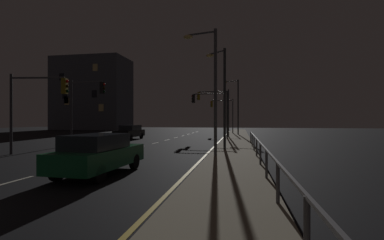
{
  "coord_description": "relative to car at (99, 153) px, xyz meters",
  "views": [
    {
      "loc": [
        7.69,
        -3.0,
        2.11
      ],
      "look_at": [
        1.91,
        29.34,
        2.13
      ],
      "focal_mm": 25.41,
      "sensor_mm": 36.0,
      "label": 1
    }
  ],
  "objects": [
    {
      "name": "lane_markings_center",
      "position": [
        -2.29,
        14.28,
        -0.82
      ],
      "size": [
        0.14,
        50.0,
        0.01
      ],
      "color": "silver",
      "rests_on": "ground"
    },
    {
      "name": "lane_edge_line",
      "position": [
        3.34,
        15.78,
        -0.82
      ],
      "size": [
        0.14,
        53.0,
        0.01
      ],
      "color": "gold",
      "rests_on": "ground"
    },
    {
      "name": "traffic_light_far_center",
      "position": [
        2.19,
        20.3,
        2.97
      ],
      "size": [
        4.1,
        0.43,
        5.16
      ],
      "color": "#2D3033",
      "rests_on": "sidewalk_right"
    },
    {
      "name": "ground_plane",
      "position": [
        -2.29,
        10.78,
        -0.82
      ],
      "size": [
        112.0,
        112.0,
        0.0
      ],
      "primitive_type": "plane",
      "color": "black",
      "rests_on": "ground"
    },
    {
      "name": "barrier_fence",
      "position": [
        6.28,
        2.73,
        0.05
      ],
      "size": [
        0.09,
        22.98,
        0.98
      ],
      "color": "#59595E",
      "rests_on": "sidewalk_right"
    },
    {
      "name": "car",
      "position": [
        0.0,
        0.0,
        0.0
      ],
      "size": [
        1.99,
        4.47,
        1.57
      ],
      "color": "#14592D",
      "rests_on": "ground"
    },
    {
      "name": "street_lamp_across_street",
      "position": [
        4.75,
        28.51,
        3.88
      ],
      "size": [
        2.19,
        0.86,
        7.58
      ],
      "color": "#2D3033",
      "rests_on": "sidewalk_right"
    },
    {
      "name": "street_lamp_far_end",
      "position": [
        4.13,
        9.03,
        3.46
      ],
      "size": [
        1.47,
        1.12,
        6.87
      ],
      "color": "#2D3033",
      "rests_on": "sidewalk_right"
    },
    {
      "name": "street_lamp_corner",
      "position": [
        3.71,
        5.48,
        3.59
      ],
      "size": [
        2.0,
        0.65,
        7.07
      ],
      "color": "#4C4C51",
      "rests_on": "sidewalk_right"
    },
    {
      "name": "car_oncoming",
      "position": [
        -6.62,
        18.52,
        0.0
      ],
      "size": [
        2.01,
        4.48,
        1.57
      ],
      "color": "black",
      "rests_on": "ground"
    },
    {
      "name": "traffic_light_far_left",
      "position": [
        2.34,
        23.31,
        3.33
      ],
      "size": [
        4.0,
        0.42,
        5.7
      ],
      "color": "#38383D",
      "rests_on": "sidewalk_right"
    },
    {
      "name": "traffic_light_far_right",
      "position": [
        -7.24,
        10.83,
        3.01
      ],
      "size": [
        3.29,
        0.54,
        5.5
      ],
      "color": "#38383D",
      "rests_on": "ground"
    },
    {
      "name": "traffic_light_overhead_east",
      "position": [
        -6.92,
        5.0,
        2.68
      ],
      "size": [
        3.67,
        0.72,
        4.97
      ],
      "color": "#38383D",
      "rests_on": "ground"
    },
    {
      "name": "traffic_light_mid_left",
      "position": [
        2.74,
        32.19,
        2.99
      ],
      "size": [
        3.55,
        0.34,
        5.24
      ],
      "color": "#4C4C51",
      "rests_on": "sidewalk_right"
    },
    {
      "name": "sidewalk_right",
      "position": [
        5.01,
        10.78,
        -0.75
      ],
      "size": [
        2.83,
        77.0,
        0.14
      ],
      "primitive_type": "cube",
      "color": "gray",
      "rests_on": "ground"
    },
    {
      "name": "building_distant",
      "position": [
        -27.91,
        47.4,
        7.26
      ],
      "size": [
        16.03,
        9.12,
        16.16
      ],
      "color": "#4C515B",
      "rests_on": "ground"
    }
  ]
}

